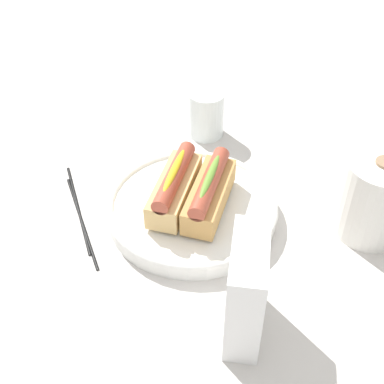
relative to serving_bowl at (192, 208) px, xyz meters
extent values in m
plane|color=beige|center=(0.01, 0.01, -0.02)|extent=(2.40, 2.40, 0.00)
cylinder|color=white|center=(0.00, 0.00, 0.00)|extent=(0.27, 0.27, 0.03)
torus|color=white|center=(0.00, 0.00, 0.01)|extent=(0.27, 0.27, 0.01)
cube|color=#DBB270|center=(0.00, -0.03, 0.03)|extent=(0.16, 0.08, 0.04)
cylinder|color=#A84733|center=(0.00, -0.03, 0.06)|extent=(0.15, 0.06, 0.03)
ellipsoid|color=gold|center=(0.00, -0.03, 0.07)|extent=(0.11, 0.04, 0.01)
cube|color=tan|center=(0.00, 0.03, 0.03)|extent=(0.16, 0.08, 0.04)
cylinder|color=#A84733|center=(0.00, 0.03, 0.06)|extent=(0.15, 0.06, 0.03)
ellipsoid|color=olive|center=(0.00, 0.03, 0.07)|extent=(0.11, 0.04, 0.01)
cylinder|color=white|center=(-0.23, 0.02, 0.03)|extent=(0.07, 0.07, 0.09)
cylinder|color=silver|center=(-0.23, 0.02, 0.02)|extent=(0.06, 0.06, 0.07)
cylinder|color=white|center=(0.02, 0.28, 0.05)|extent=(0.11, 0.11, 0.13)
cube|color=white|center=(0.21, 0.08, 0.06)|extent=(0.11, 0.06, 0.15)
cylinder|color=black|center=(0.02, -0.18, -0.01)|extent=(0.20, 0.09, 0.01)
cylinder|color=black|center=(-0.01, -0.19, -0.01)|extent=(0.21, 0.08, 0.01)
camera|label=1|loc=(0.61, 0.02, 0.57)|focal=48.91mm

